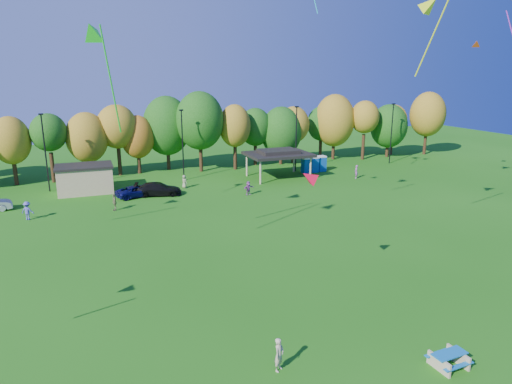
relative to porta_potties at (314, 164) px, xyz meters
name	(u,v)px	position (x,y,z in m)	size (l,w,h in m)	color
ground	(318,358)	(-20.12, -38.51, -1.10)	(160.00, 160.00, 0.00)	#19600F
tree_line	(152,131)	(-21.15, 7.00, 4.82)	(93.57, 10.55, 11.15)	black
lamp_posts	(183,143)	(-18.12, 1.49, 3.80)	(64.50, 0.25, 9.09)	black
utility_building	(85,179)	(-30.12, -0.51, 0.54)	(6.30, 4.30, 3.25)	tan
pavilion	(278,154)	(-6.12, -1.51, 2.13)	(8.20, 6.20, 3.77)	tan
porta_potties	(314,164)	(0.00, 0.00, 0.00)	(3.75, 1.58, 2.18)	#0C469D
picnic_table	(449,359)	(-14.67, -41.33, -0.67)	(1.80, 1.53, 0.74)	tan
kite_flyer	(279,355)	(-22.30, -38.68, -0.27)	(0.60, 0.40, 1.66)	#BFA88F
car_c	(136,191)	(-24.88, -4.67, -0.47)	(2.07, 4.50, 1.25)	#0B0D46
car_d	(158,189)	(-22.46, -4.93, -0.35)	(2.11, 5.18, 1.50)	black
far_person_0	(27,211)	(-35.46, -9.45, -0.20)	(1.16, 0.66, 1.79)	#524FAF
far_person_2	(184,182)	(-18.95, -2.59, -0.30)	(0.78, 0.51, 1.60)	#8E9465
far_person_3	(248,188)	(-12.82, -8.36, -0.30)	(1.47, 0.47, 1.59)	#9B4099
far_person_4	(356,172)	(3.37, -5.50, -0.22)	(0.64, 0.42, 1.76)	#AD51A3
far_person_5	(114,202)	(-27.53, -9.23, -0.23)	(1.02, 0.42, 1.74)	olive
kite_3	(430,6)	(-7.68, -29.67, 16.75)	(2.21, 3.15, 5.46)	#B6D015
kite_6	(93,32)	(-28.74, -23.18, 14.97)	(2.34, 4.30, 7.45)	#1CD425
kite_14	(476,43)	(10.55, -16.11, 15.52)	(1.52, 1.56, 1.26)	#BB3D16
kite_15	(308,177)	(-18.06, -32.99, 6.65)	(1.37, 1.13, 1.25)	red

